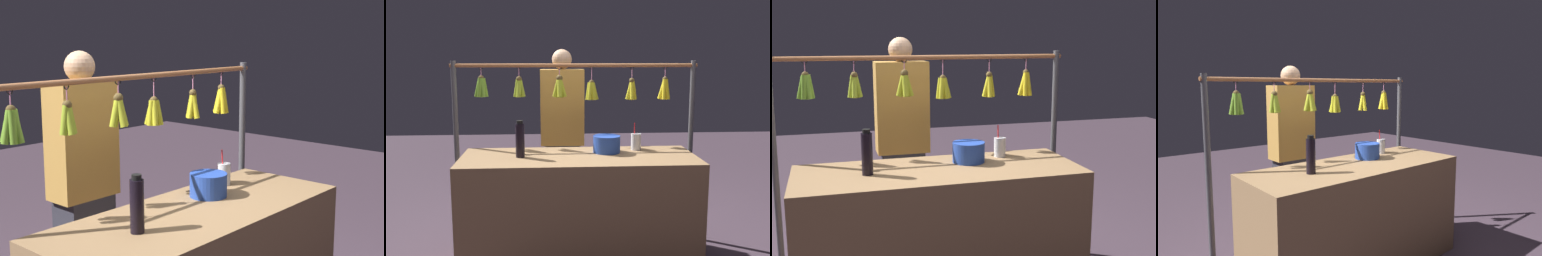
% 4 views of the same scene
% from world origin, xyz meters
% --- Properties ---
extents(market_counter, '(1.81, 0.69, 0.88)m').
position_xyz_m(market_counter, '(0.00, 0.00, 0.44)').
color(market_counter, olive).
rests_on(market_counter, ground).
extents(display_rack, '(2.10, 0.12, 1.60)m').
position_xyz_m(display_rack, '(0.01, -0.46, 1.16)').
color(display_rack, '#4C4C51').
rests_on(display_rack, ground).
extents(water_bottle, '(0.07, 0.07, 0.28)m').
position_xyz_m(water_bottle, '(0.45, 0.01, 1.01)').
color(water_bottle, black).
rests_on(water_bottle, market_counter).
extents(blue_bucket, '(0.22, 0.22, 0.13)m').
position_xyz_m(blue_bucket, '(-0.23, -0.12, 0.95)').
color(blue_bucket, '#2547AD').
rests_on(blue_bucket, market_counter).
extents(drink_cup, '(0.08, 0.08, 0.22)m').
position_xyz_m(drink_cup, '(-0.48, -0.20, 0.95)').
color(drink_cup, silver).
rests_on(drink_cup, market_counter).
extents(vendor_person, '(0.40, 0.22, 1.70)m').
position_xyz_m(vendor_person, '(0.10, -0.84, 0.84)').
color(vendor_person, '#2D2D38').
rests_on(vendor_person, ground).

